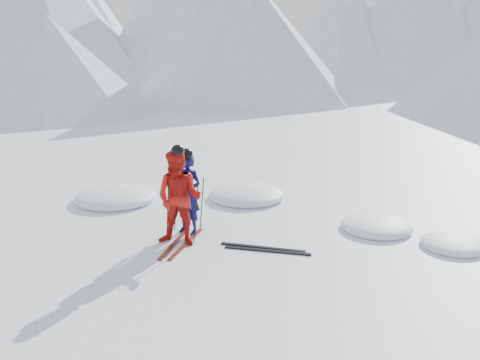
{
  "coord_description": "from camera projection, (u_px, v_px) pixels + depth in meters",
  "views": [
    {
      "loc": [
        -0.64,
        -9.85,
        3.9
      ],
      "look_at": [
        -1.65,
        0.5,
        1.1
      ],
      "focal_mm": 38.0,
      "sensor_mm": 36.0,
      "label": 1
    }
  ],
  "objects": [
    {
      "name": "ski_loose_b",
      "position": [
        267.0,
        251.0,
        9.84
      ],
      "size": [
        1.7,
        0.31,
        0.03
      ],
      "primitive_type": "cube",
      "rotation": [
        0.0,
        0.0,
        1.44
      ],
      "color": "black",
      "rests_on": "ground"
    },
    {
      "name": "ski_loose_a",
      "position": [
        263.0,
        248.0,
        10.0
      ],
      "size": [
        1.69,
        0.37,
        0.03
      ],
      "primitive_type": "cube",
      "rotation": [
        0.0,
        0.0,
        1.4
      ],
      "color": "black",
      "rests_on": "ground"
    },
    {
      "name": "pole_blue_right",
      "position": [
        202.0,
        204.0,
        10.89
      ],
      "size": [
        0.12,
        0.07,
        1.15
      ],
      "primitive_type": "cylinder",
      "rotation": [
        -0.04,
        0.08,
        0.0
      ],
      "color": "black",
      "rests_on": "ground"
    },
    {
      "name": "pole_red_left",
      "position": [
        168.0,
        209.0,
        10.31
      ],
      "size": [
        0.13,
        0.1,
        1.28
      ],
      "primitive_type": "cylinder",
      "rotation": [
        0.06,
        0.08,
        0.0
      ],
      "color": "black",
      "rests_on": "ground"
    },
    {
      "name": "ground",
      "position": [
        318.0,
        240.0,
        10.42
      ],
      "size": [
        160.0,
        160.0,
        0.0
      ],
      "primitive_type": "plane",
      "color": "white",
      "rests_on": "ground"
    },
    {
      "name": "skier_red",
      "position": [
        179.0,
        198.0,
        9.96
      ],
      "size": [
        1.03,
        0.86,
        1.93
      ],
      "primitive_type": "imported",
      "rotation": [
        0.0,
        0.0,
        -0.15
      ],
      "color": "#B5140E",
      "rests_on": "ground"
    },
    {
      "name": "snow_lumps",
      "position": [
        226.0,
        207.0,
        12.5
      ],
      "size": [
        9.34,
        4.48,
        0.45
      ],
      "color": "white",
      "rests_on": "ground"
    },
    {
      "name": "ski_worn_left",
      "position": [
        175.0,
        243.0,
        10.22
      ],
      "size": [
        0.28,
        1.7,
        0.03
      ],
      "primitive_type": "cube",
      "rotation": [
        0.0,
        0.0,
        -0.11
      ],
      "color": "black",
      "rests_on": "ground"
    },
    {
      "name": "pole_red_right",
      "position": [
        196.0,
        212.0,
        10.16
      ],
      "size": [
        0.13,
        0.09,
        1.28
      ],
      "primitive_type": "cylinder",
      "rotation": [
        -0.05,
        0.08,
        0.0
      ],
      "color": "black",
      "rests_on": "ground"
    },
    {
      "name": "pole_blue_left",
      "position": [
        176.0,
        204.0,
        10.85
      ],
      "size": [
        0.12,
        0.08,
        1.15
      ],
      "primitive_type": "cylinder",
      "rotation": [
        0.05,
        0.08,
        0.0
      ],
      "color": "black",
      "rests_on": "ground"
    },
    {
      "name": "ski_worn_right",
      "position": [
        186.0,
        243.0,
        10.2
      ],
      "size": [
        0.4,
        1.69,
        0.03
      ],
      "primitive_type": "cube",
      "rotation": [
        0.0,
        0.0,
        -0.18
      ],
      "color": "black",
      "rests_on": "ground"
    },
    {
      "name": "mountain_range",
      "position": [
        369.0,
        8.0,
        42.07
      ],
      "size": [
        106.15,
        62.94,
        15.53
      ],
      "color": "#B2BCD1",
      "rests_on": "ground"
    },
    {
      "name": "skier_blue",
      "position": [
        188.0,
        194.0,
        10.6
      ],
      "size": [
        0.74,
        0.63,
        1.73
      ],
      "primitive_type": "imported",
      "rotation": [
        0.0,
        0.0,
        -0.42
      ],
      "color": "#0C0E4A",
      "rests_on": "ground"
    }
  ]
}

